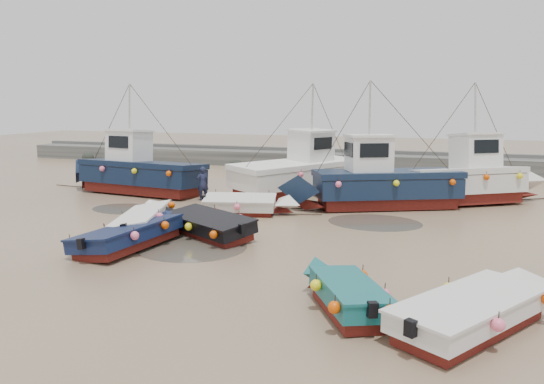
{
  "coord_description": "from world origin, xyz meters",
  "views": [
    {
      "loc": [
        6.95,
        -18.8,
        5.27
      ],
      "look_at": [
        -0.35,
        2.45,
        1.4
      ],
      "focal_mm": 35.0,
      "sensor_mm": 36.0,
      "label": 1
    }
  ],
  "objects_px": {
    "cabin_boat_0": "(133,170)",
    "cabin_boat_3": "(473,177)",
    "cabin_boat_2": "(375,181)",
    "dinghy_3": "(480,306)",
    "dinghy_2": "(343,288)",
    "dinghy_0": "(146,218)",
    "dinghy_1": "(136,232)",
    "dinghy_5": "(248,203)",
    "cabin_boat_1": "(304,170)",
    "dinghy_4": "(204,221)",
    "person": "(203,200)"
  },
  "relations": [
    {
      "from": "cabin_boat_2",
      "to": "person",
      "type": "relative_size",
      "value": 5.43
    },
    {
      "from": "dinghy_2",
      "to": "person",
      "type": "height_order",
      "value": "dinghy_2"
    },
    {
      "from": "cabin_boat_1",
      "to": "dinghy_3",
      "type": "bearing_deg",
      "value": -30.97
    },
    {
      "from": "cabin_boat_2",
      "to": "dinghy_3",
      "type": "bearing_deg",
      "value": 172.66
    },
    {
      "from": "dinghy_3",
      "to": "dinghy_4",
      "type": "height_order",
      "value": "same"
    },
    {
      "from": "dinghy_5",
      "to": "dinghy_3",
      "type": "bearing_deg",
      "value": 30.25
    },
    {
      "from": "cabin_boat_1",
      "to": "cabin_boat_3",
      "type": "bearing_deg",
      "value": 28.56
    },
    {
      "from": "dinghy_1",
      "to": "cabin_boat_3",
      "type": "distance_m",
      "value": 17.49
    },
    {
      "from": "cabin_boat_1",
      "to": "cabin_boat_3",
      "type": "distance_m",
      "value": 9.18
    },
    {
      "from": "dinghy_1",
      "to": "cabin_boat_0",
      "type": "xyz_separation_m",
      "value": [
        -6.56,
        9.77,
        0.79
      ]
    },
    {
      "from": "dinghy_5",
      "to": "cabin_boat_0",
      "type": "bearing_deg",
      "value": -125.46
    },
    {
      "from": "cabin_boat_3",
      "to": "dinghy_2",
      "type": "bearing_deg",
      "value": -45.41
    },
    {
      "from": "dinghy_0",
      "to": "dinghy_5",
      "type": "height_order",
      "value": "same"
    },
    {
      "from": "dinghy_5",
      "to": "cabin_boat_2",
      "type": "distance_m",
      "value": 6.46
    },
    {
      "from": "cabin_boat_3",
      "to": "person",
      "type": "xyz_separation_m",
      "value": [
        -13.66,
        -3.74,
        -1.37
      ]
    },
    {
      "from": "dinghy_4",
      "to": "cabin_boat_2",
      "type": "height_order",
      "value": "cabin_boat_2"
    },
    {
      "from": "dinghy_0",
      "to": "dinghy_2",
      "type": "xyz_separation_m",
      "value": [
        9.36,
        -5.67,
        0.03
      ]
    },
    {
      "from": "cabin_boat_1",
      "to": "dinghy_5",
      "type": "bearing_deg",
      "value": -66.54
    },
    {
      "from": "cabin_boat_0",
      "to": "dinghy_0",
      "type": "bearing_deg",
      "value": -136.73
    },
    {
      "from": "cabin_boat_3",
      "to": "person",
      "type": "distance_m",
      "value": 14.23
    },
    {
      "from": "dinghy_1",
      "to": "dinghy_4",
      "type": "relative_size",
      "value": 1.11
    },
    {
      "from": "dinghy_3",
      "to": "person",
      "type": "height_order",
      "value": "dinghy_3"
    },
    {
      "from": "dinghy_1",
      "to": "cabin_boat_1",
      "type": "xyz_separation_m",
      "value": [
        2.73,
        13.17,
        0.77
      ]
    },
    {
      "from": "cabin_boat_0",
      "to": "cabin_boat_3",
      "type": "bearing_deg",
      "value": -73.91
    },
    {
      "from": "dinghy_4",
      "to": "person",
      "type": "height_order",
      "value": "dinghy_4"
    },
    {
      "from": "dinghy_2",
      "to": "cabin_boat_3",
      "type": "relative_size",
      "value": 0.55
    },
    {
      "from": "dinghy_3",
      "to": "cabin_boat_0",
      "type": "relative_size",
      "value": 0.58
    },
    {
      "from": "dinghy_4",
      "to": "dinghy_5",
      "type": "xyz_separation_m",
      "value": [
        0.24,
        4.11,
        0.02
      ]
    },
    {
      "from": "dinghy_3",
      "to": "cabin_boat_2",
      "type": "xyz_separation_m",
      "value": [
        -4.38,
        13.46,
        0.8
      ]
    },
    {
      "from": "dinghy_1",
      "to": "dinghy_2",
      "type": "distance_m",
      "value": 9.07
    },
    {
      "from": "dinghy_4",
      "to": "cabin_boat_0",
      "type": "relative_size",
      "value": 0.57
    },
    {
      "from": "dinghy_0",
      "to": "cabin_boat_0",
      "type": "relative_size",
      "value": 0.63
    },
    {
      "from": "cabin_boat_0",
      "to": "cabin_boat_1",
      "type": "height_order",
      "value": "same"
    },
    {
      "from": "dinghy_0",
      "to": "dinghy_3",
      "type": "relative_size",
      "value": 1.08
    },
    {
      "from": "dinghy_4",
      "to": "cabin_boat_3",
      "type": "relative_size",
      "value": 0.72
    },
    {
      "from": "dinghy_1",
      "to": "cabin_boat_0",
      "type": "relative_size",
      "value": 0.63
    },
    {
      "from": "dinghy_4",
      "to": "person",
      "type": "relative_size",
      "value": 3.35
    },
    {
      "from": "dinghy_0",
      "to": "dinghy_2",
      "type": "bearing_deg",
      "value": -49.03
    },
    {
      "from": "dinghy_1",
      "to": "dinghy_2",
      "type": "bearing_deg",
      "value": -15.87
    },
    {
      "from": "dinghy_5",
      "to": "cabin_boat_0",
      "type": "distance_m",
      "value": 9.06
    },
    {
      "from": "dinghy_5",
      "to": "cabin_boat_2",
      "type": "xyz_separation_m",
      "value": [
        5.4,
        3.46,
        0.78
      ]
    },
    {
      "from": "dinghy_3",
      "to": "dinghy_5",
      "type": "distance_m",
      "value": 13.99
    },
    {
      "from": "dinghy_0",
      "to": "dinghy_3",
      "type": "height_order",
      "value": "same"
    },
    {
      "from": "cabin_boat_0",
      "to": "person",
      "type": "relative_size",
      "value": 5.84
    },
    {
      "from": "dinghy_1",
      "to": "dinghy_5",
      "type": "distance_m",
      "value": 6.74
    },
    {
      "from": "dinghy_2",
      "to": "dinghy_3",
      "type": "height_order",
      "value": "same"
    },
    {
      "from": "cabin_boat_0",
      "to": "cabin_boat_1",
      "type": "bearing_deg",
      "value": -63.07
    },
    {
      "from": "dinghy_5",
      "to": "cabin_boat_0",
      "type": "height_order",
      "value": "cabin_boat_0"
    },
    {
      "from": "cabin_boat_0",
      "to": "cabin_boat_1",
      "type": "distance_m",
      "value": 9.89
    },
    {
      "from": "dinghy_4",
      "to": "cabin_boat_3",
      "type": "distance_m",
      "value": 14.67
    }
  ]
}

